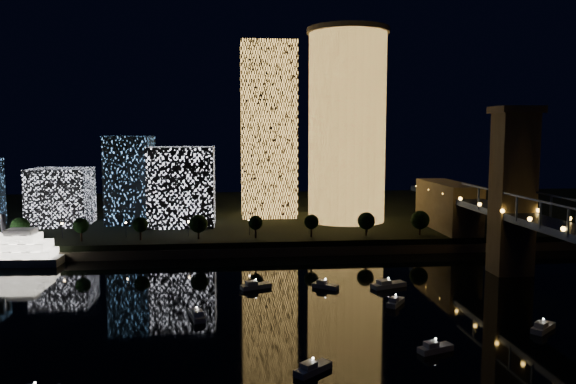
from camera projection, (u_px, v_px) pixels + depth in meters
name	position (u px, v px, depth m)	size (l,w,h in m)	color
ground	(324.00, 343.00, 113.51)	(520.00, 520.00, 0.00)	black
far_bank	(270.00, 215.00, 271.50)	(420.00, 160.00, 5.00)	black
seawall	(285.00, 251.00, 194.46)	(420.00, 6.00, 3.00)	#6B5E4C
tower_cylindrical	(347.00, 126.00, 233.63)	(34.00, 34.00, 79.55)	#FFB851
tower_rectangular	(268.00, 130.00, 249.14)	(23.92, 23.92, 76.11)	#FFB851
midrise_blocks	(101.00, 188.00, 225.78)	(103.62, 35.20, 35.75)	silver
motorboats	(314.00, 320.00, 124.90)	(105.84, 76.17, 2.78)	silver
esplanade_trees	(199.00, 224.00, 196.47)	(166.78, 6.82, 8.91)	black
street_lamps	(188.00, 225.00, 202.13)	(132.70, 0.70, 5.65)	black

